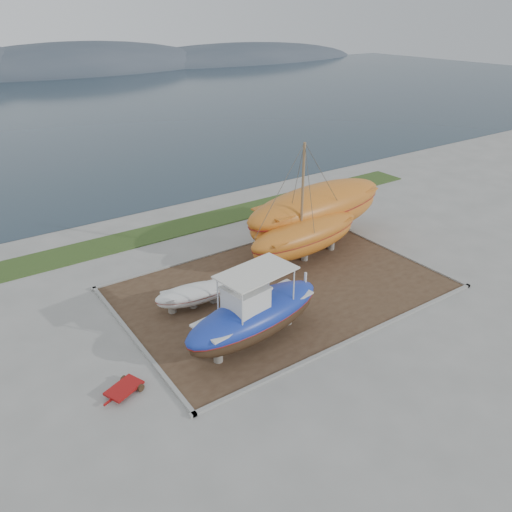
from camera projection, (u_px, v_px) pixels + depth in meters
ground at (328, 320)px, 26.29m from camera, size 140.00×140.00×0.00m
dirt_patch at (282, 288)px, 29.22m from camera, size 18.00×12.00×0.06m
curb_frame at (282, 287)px, 29.20m from camera, size 18.60×12.60×0.15m
grass_strip at (190, 225)px, 37.68m from camera, size 44.00×3.00×0.08m
sea at (26, 113)px, 77.81m from camera, size 260.00×100.00×0.04m
blue_caique at (255, 308)px, 23.66m from camera, size 8.23×3.56×3.84m
white_dinghy at (193, 297)px, 27.04m from camera, size 4.33×2.15×1.25m
orange_sailboat at (307, 204)px, 30.65m from camera, size 8.98×3.39×7.74m
orange_bare_hull at (317, 215)px, 34.06m from camera, size 12.29×4.72×3.93m
red_trailer at (124, 390)px, 21.22m from camera, size 2.52×1.92×0.32m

